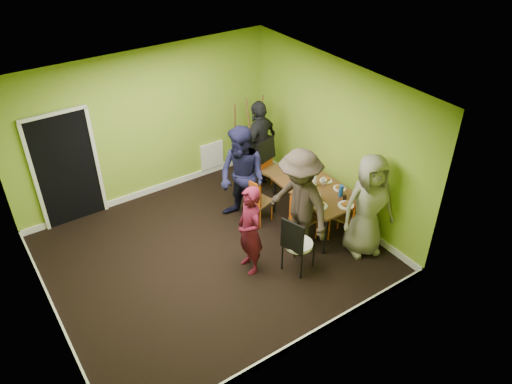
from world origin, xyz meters
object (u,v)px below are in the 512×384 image
Objects in this scene: chair_back_end at (267,155)px; easel at (247,138)px; person_left_near at (299,203)px; person_back_end at (260,144)px; blue_bottle at (341,191)px; chair_front_end at (351,211)px; chair_left_near at (301,217)px; person_front_end at (368,206)px; person_standing at (250,231)px; person_left_far at (242,178)px; orange_bottle at (304,182)px; chair_left_far at (257,199)px; thermos at (315,180)px; chair_bentwood at (296,242)px; dining_table at (317,192)px.

chair_back_end is 0.63× the size of easel.
person_left_near reaches higher than person_back_end.
chair_back_end is 1.81m from blue_bottle.
blue_bottle is at bearing 67.71° from chair_front_end.
chair_left_near is at bearing 122.70° from person_left_near.
easel is at bearing 112.84° from person_front_end.
person_standing is at bearing 32.92° from chair_back_end.
person_back_end reaches higher than person_standing.
person_left_near is (0.32, -1.13, 0.01)m from person_left_far.
person_standing is at bearing -159.36° from orange_bottle.
chair_front_end is at bearing 23.63° from chair_left_far.
chair_front_end is at bearing -76.96° from thermos.
chair_bentwood is at bearing 43.80° from person_back_end.
easel is at bearing -104.62° from chair_back_end.
chair_back_end is 4.33× the size of thermos.
person_left_far is at bearing 157.98° from person_standing.
chair_back_end is 1.05× the size of chair_bentwood.
chair_left_near is 1.19m from person_left_far.
orange_bottle is at bearing 48.72° from chair_left_far.
person_left_near is at bearing -6.58° from chair_left_far.
person_left_near reaches higher than person_front_end.
person_left_far is at bearing 142.24° from dining_table.
easel is 8.38× the size of blue_bottle.
chair_left_far is 0.84× the size of chair_back_end.
chair_left_far is 1.22m from person_standing.
dining_table is 7.45× the size of blue_bottle.
chair_front_end is 1.89m from person_left_far.
thermos reaches higher than blue_bottle.
person_left_far is 1.27m from person_back_end.
blue_bottle is at bearing 93.25° from person_standing.
person_back_end is (0.75, 1.01, 0.38)m from chair_left_far.
person_left_far is (0.01, 1.52, 0.36)m from chair_bentwood.
thermos is 0.13× the size of person_left_near.
chair_front_end is (0.68, -0.45, 0.11)m from chair_left_near.
dining_table is 1.42m from chair_back_end.
person_standing is at bearing -122.21° from easel.
person_left_far is at bearing 135.85° from blue_bottle.
chair_left_near is 1.11m from person_standing.
chair_bentwood is at bearing -133.11° from orange_bottle.
chair_back_end reaches higher than blue_bottle.
chair_left_far is 1.31m from person_back_end.
person_front_end reaches higher than chair_back_end.
person_left_far is (-1.02, 0.69, 0.05)m from thermos.
orange_bottle reaches higher than dining_table.
person_back_end reaches higher than dining_table.
blue_bottle is at bearing -67.03° from orange_bottle.
chair_left_far is 0.49× the size of person_left_far.
orange_bottle is at bearing 118.19° from chair_bentwood.
chair_bentwood is at bearing 50.31° from chair_back_end.
person_back_end reaches higher than chair_front_end.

